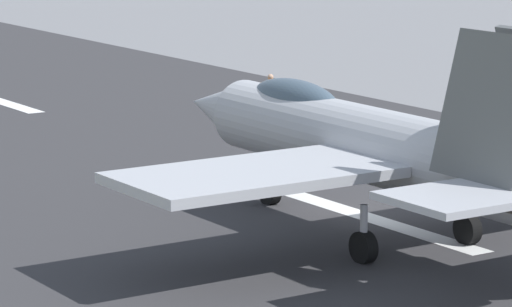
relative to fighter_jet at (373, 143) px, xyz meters
The scene contains 4 objects.
ground_plane 3.46m from the fighter_jet, 31.28° to the right, with size 400.00×400.00×0.00m, color slate.
runway_strip 3.44m from the fighter_jet, 31.50° to the right, with size 240.00×26.00×0.02m.
fighter_jet is the anchor object (origin of this frame).
crew_person 18.64m from the fighter_jet, 26.08° to the right, with size 0.52×0.52×1.64m.
Camera 1 is at (-29.82, 22.92, 8.86)m, focal length 101.75 mm.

